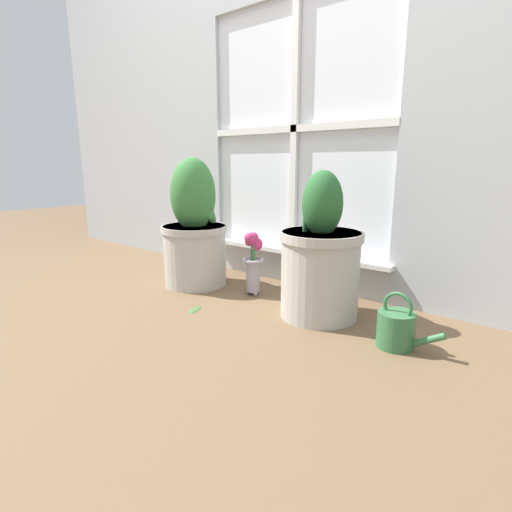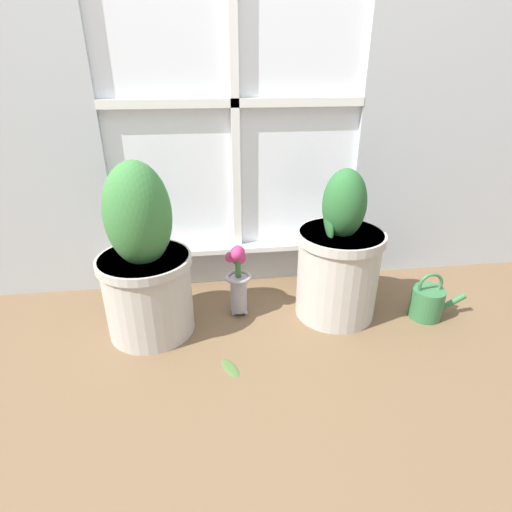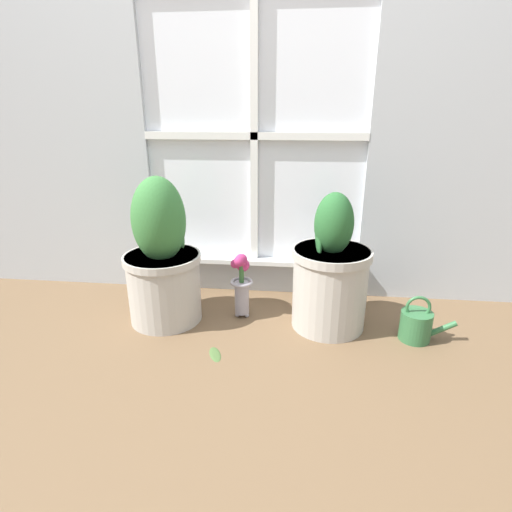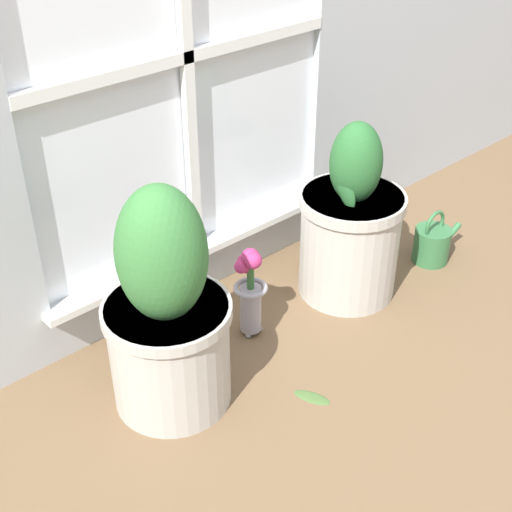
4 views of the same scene
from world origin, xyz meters
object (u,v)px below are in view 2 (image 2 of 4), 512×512
at_px(flower_vase, 238,276).
at_px(watering_can, 427,302).
at_px(potted_plant_right, 339,261).
at_px(potted_plant_left, 145,266).

height_order(flower_vase, watering_can, flower_vase).
distance_m(flower_vase, watering_can, 0.79).
bearing_deg(potted_plant_right, potted_plant_left, -178.21).
height_order(potted_plant_left, potted_plant_right, potted_plant_left).
height_order(potted_plant_left, watering_can, potted_plant_left).
distance_m(potted_plant_left, potted_plant_right, 0.76).
xyz_separation_m(potted_plant_right, flower_vase, (-0.41, 0.04, -0.07)).
distance_m(potted_plant_right, watering_can, 0.42).
xyz_separation_m(potted_plant_right, watering_can, (0.37, -0.08, -0.18)).
height_order(potted_plant_right, flower_vase, potted_plant_right).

